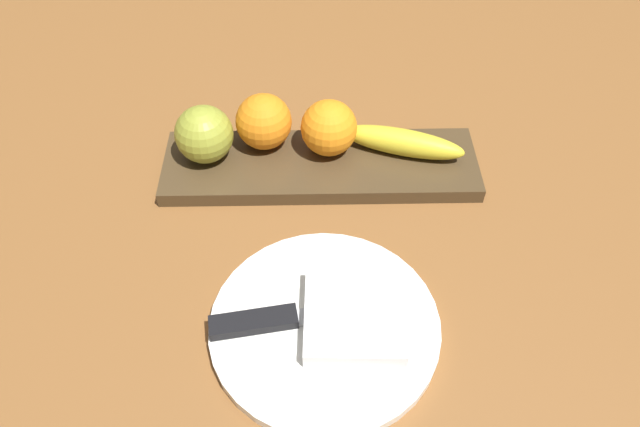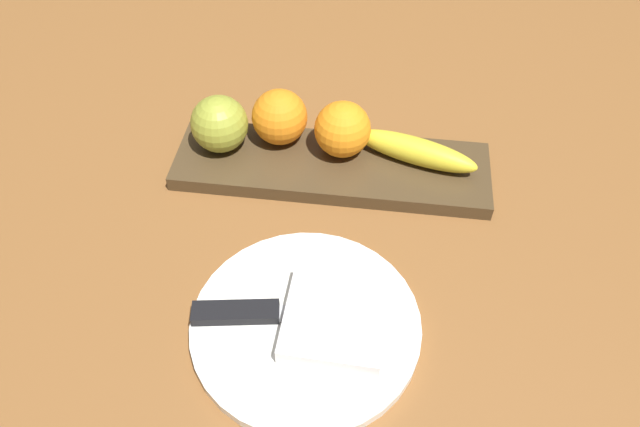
% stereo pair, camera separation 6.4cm
% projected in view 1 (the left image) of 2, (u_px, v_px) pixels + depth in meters
% --- Properties ---
extents(ground_plane, '(2.40, 2.40, 0.00)m').
position_uv_depth(ground_plane, '(310.00, 182.00, 0.77)').
color(ground_plane, brown).
extents(fruit_tray, '(0.40, 0.12, 0.02)m').
position_uv_depth(fruit_tray, '(318.00, 166.00, 0.77)').
color(fruit_tray, '#473520').
rests_on(fruit_tray, ground_plane).
extents(apple, '(0.07, 0.07, 0.07)m').
position_uv_depth(apple, '(202.00, 134.00, 0.74)').
color(apple, '#96A033').
rests_on(apple, fruit_tray).
extents(banana, '(0.16, 0.08, 0.03)m').
position_uv_depth(banana, '(400.00, 142.00, 0.76)').
color(banana, yellow).
rests_on(banana, fruit_tray).
extents(orange_near_apple, '(0.07, 0.07, 0.07)m').
position_uv_depth(orange_near_apple, '(327.00, 128.00, 0.75)').
color(orange_near_apple, orange).
rests_on(orange_near_apple, fruit_tray).
extents(orange_near_banana, '(0.07, 0.07, 0.07)m').
position_uv_depth(orange_near_banana, '(262.00, 122.00, 0.76)').
color(orange_near_banana, orange).
rests_on(orange_near_banana, fruit_tray).
extents(dinner_plate, '(0.24, 0.24, 0.01)m').
position_uv_depth(dinner_plate, '(322.00, 326.00, 0.62)').
color(dinner_plate, white).
rests_on(dinner_plate, ground_plane).
extents(folded_napkin, '(0.10, 0.11, 0.02)m').
position_uv_depth(folded_napkin, '(351.00, 317.00, 0.61)').
color(folded_napkin, white).
rests_on(folded_napkin, dinner_plate).
extents(knife, '(0.18, 0.05, 0.01)m').
position_uv_depth(knife, '(266.00, 320.00, 0.61)').
color(knife, silver).
rests_on(knife, dinner_plate).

